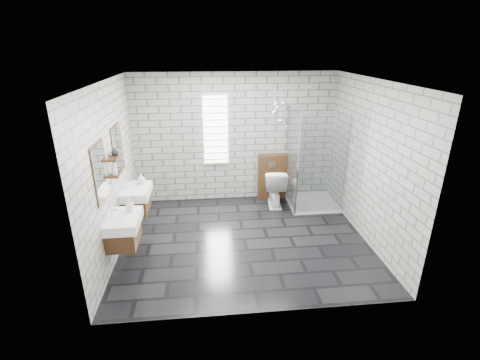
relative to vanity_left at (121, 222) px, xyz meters
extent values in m
cube|color=black|center=(1.91, 0.58, -0.77)|extent=(4.20, 3.60, 0.02)
cube|color=white|center=(1.91, 0.58, 1.95)|extent=(4.20, 3.60, 0.02)
cube|color=#A4A49F|center=(1.91, 2.39, 0.59)|extent=(4.20, 0.02, 2.70)
cube|color=#A4A49F|center=(1.91, -1.23, 0.59)|extent=(4.20, 0.02, 2.70)
cube|color=#A4A49F|center=(-0.20, 0.58, 0.59)|extent=(0.02, 3.60, 2.70)
cube|color=#A4A49F|center=(4.02, 0.58, 0.59)|extent=(0.02, 3.60, 2.70)
cube|color=#442A14|center=(0.02, 0.00, -0.21)|extent=(0.42, 0.62, 0.30)
cube|color=silver|center=(0.22, 0.00, -0.18)|extent=(0.02, 0.35, 0.01)
cube|color=white|center=(0.04, 0.00, 0.02)|extent=(0.47, 0.70, 0.15)
cylinder|color=silver|center=(-0.11, 0.00, 0.15)|extent=(0.04, 0.04, 0.12)
cylinder|color=silver|center=(-0.06, 0.00, 0.20)|extent=(0.10, 0.02, 0.02)
cube|color=white|center=(-0.17, 0.00, 0.79)|extent=(0.03, 0.55, 0.80)
cube|color=#442A14|center=(-0.19, 0.00, 0.79)|extent=(0.01, 0.59, 0.84)
cube|color=#442A14|center=(0.02, 1.09, -0.21)|extent=(0.42, 0.62, 0.30)
cube|color=silver|center=(0.22, 1.09, -0.18)|extent=(0.02, 0.35, 0.01)
cube|color=white|center=(0.04, 1.09, 0.02)|extent=(0.47, 0.70, 0.15)
cylinder|color=silver|center=(-0.11, 1.09, 0.15)|extent=(0.04, 0.04, 0.12)
cylinder|color=silver|center=(-0.06, 1.09, 0.20)|extent=(0.10, 0.02, 0.02)
cube|color=white|center=(-0.17, 1.09, 0.79)|extent=(0.03, 0.55, 0.80)
cube|color=#442A14|center=(-0.19, 1.09, 0.79)|extent=(0.01, 0.59, 0.84)
cube|color=#442A14|center=(-0.12, 0.53, 0.56)|extent=(0.14, 0.30, 0.03)
cube|color=#442A14|center=(-0.12, 0.53, 0.82)|extent=(0.14, 0.30, 0.03)
cube|color=white|center=(1.51, 2.37, 0.79)|extent=(0.50, 0.02, 1.40)
cube|color=white|center=(1.51, 2.35, 1.51)|extent=(0.56, 0.04, 0.04)
cube|color=white|center=(1.51, 2.35, 0.07)|extent=(0.56, 0.04, 0.04)
cube|color=white|center=(1.51, 2.35, 0.16)|extent=(0.48, 0.01, 0.02)
cube|color=white|center=(1.51, 2.35, 0.30)|extent=(0.48, 0.01, 0.02)
cube|color=white|center=(1.51, 2.35, 0.44)|extent=(0.48, 0.01, 0.02)
cube|color=white|center=(1.51, 2.35, 0.58)|extent=(0.48, 0.01, 0.02)
cube|color=white|center=(1.51, 2.35, 0.72)|extent=(0.48, 0.01, 0.02)
cube|color=white|center=(1.51, 2.35, 0.86)|extent=(0.48, 0.01, 0.02)
cube|color=white|center=(1.51, 2.35, 1.00)|extent=(0.48, 0.01, 0.02)
cube|color=white|center=(1.51, 2.35, 1.14)|extent=(0.48, 0.01, 0.02)
cube|color=white|center=(1.51, 2.35, 1.28)|extent=(0.48, 0.01, 0.03)
cube|color=white|center=(1.51, 2.35, 1.42)|extent=(0.48, 0.01, 0.03)
cube|color=#442A14|center=(2.71, 2.28, -0.26)|extent=(0.60, 0.20, 1.00)
cube|color=silver|center=(2.71, 2.18, 0.04)|extent=(0.18, 0.01, 0.12)
cube|color=white|center=(3.51, 1.88, -0.73)|extent=(1.00, 1.00, 0.06)
cube|color=silver|center=(3.51, 1.39, 0.27)|extent=(1.00, 0.01, 2.00)
cube|color=silver|center=(3.02, 1.88, 0.27)|extent=(0.01, 1.00, 2.00)
cube|color=silver|center=(3.02, 1.39, 0.27)|extent=(0.03, 0.03, 2.00)
cube|color=silver|center=(3.99, 1.39, 0.27)|extent=(0.03, 0.03, 2.00)
cylinder|color=silver|center=(3.95, 2.08, 0.34)|extent=(0.02, 0.02, 1.80)
cylinder|color=silver|center=(3.87, 2.08, 1.26)|extent=(0.14, 0.14, 0.02)
sphere|color=silver|center=(2.63, 1.89, 1.23)|extent=(0.09, 0.09, 0.09)
cylinder|color=silver|center=(2.63, 1.89, 1.61)|extent=(0.01, 0.01, 0.67)
sphere|color=silver|center=(2.76, 1.92, 1.04)|extent=(0.09, 0.09, 0.09)
cylinder|color=silver|center=(2.76, 1.92, 1.52)|extent=(0.01, 0.01, 0.85)
sphere|color=silver|center=(2.72, 2.01, 1.30)|extent=(0.09, 0.09, 0.09)
cylinder|color=silver|center=(2.72, 2.01, 1.64)|extent=(0.01, 0.01, 0.60)
sphere|color=silver|center=(2.67, 1.98, 1.36)|extent=(0.09, 0.09, 0.09)
cylinder|color=silver|center=(2.67, 1.98, 1.68)|extent=(0.01, 0.01, 0.54)
sphere|color=silver|center=(2.81, 1.98, 1.37)|extent=(0.09, 0.09, 0.09)
cylinder|color=silver|center=(2.81, 1.98, 1.68)|extent=(0.01, 0.01, 0.53)
imported|color=white|center=(2.71, 1.96, -0.36)|extent=(0.52, 0.82, 0.80)
imported|color=#B2B2B2|center=(0.12, 0.17, 0.19)|extent=(0.11, 0.11, 0.20)
imported|color=#B2B2B2|center=(0.11, 1.28, 0.19)|extent=(0.19, 0.19, 0.19)
imported|color=#B2B2B2|center=(-0.11, 0.46, 0.70)|extent=(0.10, 0.10, 0.23)
imported|color=#B2B2B2|center=(-0.11, 0.63, 0.90)|extent=(0.14, 0.14, 0.12)
camera|label=1|loc=(1.28, -4.69, 2.46)|focal=26.00mm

